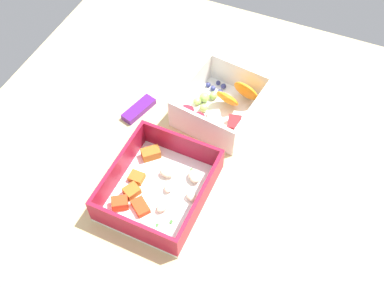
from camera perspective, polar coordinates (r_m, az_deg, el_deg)
The scene contains 4 objects.
table_surface at distance 81.45cm, azimuth 0.08°, elevation -0.84°, with size 80.00×80.00×2.00cm, color tan.
pasta_container at distance 74.25cm, azimuth -4.26°, elevation -5.49°, with size 18.02×15.54×5.47cm.
fruit_bowl at distance 83.98cm, azimuth 3.61°, elevation 4.80°, with size 16.51×15.12×6.21cm.
candy_bar at distance 85.94cm, azimuth -6.64°, elevation 4.33°, with size 7.00×2.40×1.20cm, color #51197A.
Camera 1 is at (-43.57, -18.76, 67.20)cm, focal length 42.82 mm.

